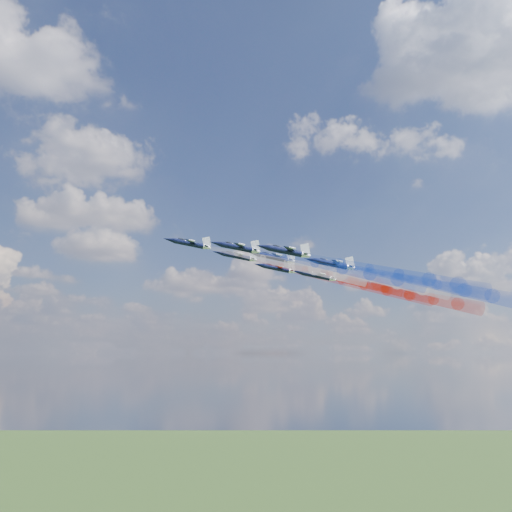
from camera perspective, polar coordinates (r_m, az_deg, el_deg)
name	(u,v)px	position (r m, az deg, el deg)	size (l,w,h in m)	color
jet_lead	(189,244)	(139.41, -6.87, 1.27)	(9.90, 12.37, 3.30)	black
trail_lead	(289,264)	(138.69, 3.36, -0.79)	(4.12, 39.67, 4.12)	white
jet_inner_left	(237,247)	(130.48, -1.95, 0.88)	(9.90, 12.37, 3.30)	black
trail_inner_left	(342,269)	(132.07, 8.87, -1.29)	(4.12, 39.67, 4.12)	blue
jet_inner_right	(237,256)	(148.39, -1.98, -0.03)	(9.90, 12.37, 3.30)	black
trail_inner_right	(329,275)	(149.75, 7.55, -1.94)	(4.12, 39.67, 4.12)	red
jet_outer_left	(286,251)	(121.13, 3.05, 0.50)	(9.90, 12.37, 3.30)	black
trail_outer_left	(399,274)	(125.05, 14.48, -1.81)	(4.12, 39.67, 4.12)	blue
jet_center_third	(274,257)	(139.85, 1.82, -0.14)	(9.90, 12.37, 3.30)	black
trail_center_third	(372,277)	(142.97, 11.81, -2.14)	(4.12, 39.67, 4.12)	white
jet_outer_right	(276,268)	(157.13, 2.12, -1.28)	(9.90, 12.37, 3.30)	black
trail_outer_right	(364,286)	(160.23, 11.03, -3.04)	(4.12, 39.67, 4.12)	red
jet_rear_left	(332,264)	(131.33, 7.78, -0.81)	(9.90, 12.37, 3.30)	black
trail_rear_left	(437,285)	(137.13, 18.11, -2.86)	(4.12, 39.67, 4.12)	blue
jet_rear_right	(316,276)	(148.78, 6.22, -2.02)	(9.90, 12.37, 3.30)	black
trail_rear_right	(409,294)	(153.77, 15.46, -3.81)	(4.12, 39.67, 4.12)	red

